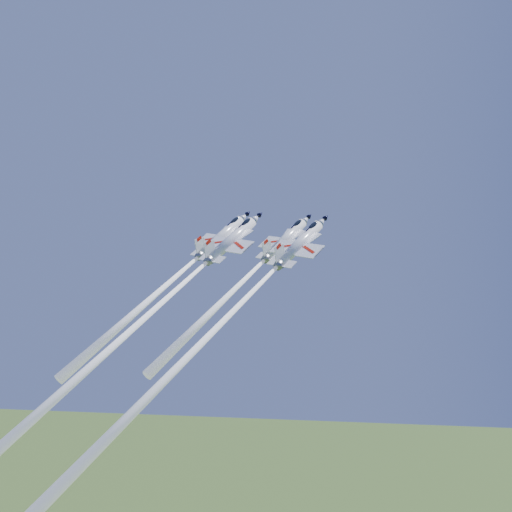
# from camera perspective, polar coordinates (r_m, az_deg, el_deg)

# --- Properties ---
(jet_lead) EXTENTS (20.18, 28.18, 30.42)m
(jet_lead) POSITION_cam_1_polar(r_m,az_deg,el_deg) (96.79, -1.23, -2.45)
(jet_lead) COLOR white
(jet_left) EXTENTS (20.50, 28.74, 31.09)m
(jet_left) POSITION_cam_1_polar(r_m,az_deg,el_deg) (95.89, -8.40, -2.39)
(jet_left) COLOR white
(jet_right) EXTENTS (27.81, 40.29, 44.48)m
(jet_right) POSITION_cam_1_polar(r_m,az_deg,el_deg) (83.66, -4.06, -7.28)
(jet_right) COLOR white
(jet_slot) EXTENTS (26.50, 38.41, 42.43)m
(jet_slot) POSITION_cam_1_polar(r_m,az_deg,el_deg) (82.94, -11.58, -6.56)
(jet_slot) COLOR white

